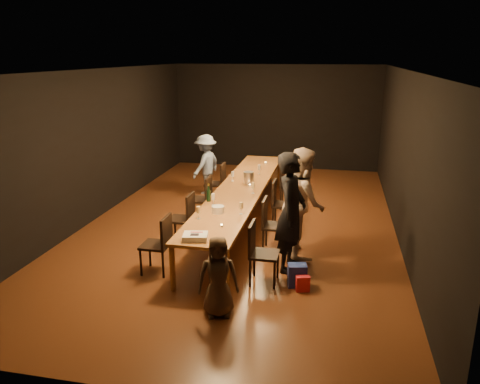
% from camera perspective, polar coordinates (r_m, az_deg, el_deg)
% --- Properties ---
extents(ground, '(10.00, 10.00, 0.00)m').
position_cam_1_polar(ground, '(9.44, 0.11, -3.85)').
color(ground, '#492312').
rests_on(ground, ground).
extents(room_shell, '(6.04, 10.04, 3.02)m').
position_cam_1_polar(room_shell, '(8.94, 0.12, 8.74)').
color(room_shell, black).
rests_on(room_shell, ground).
extents(table, '(0.90, 6.00, 0.75)m').
position_cam_1_polar(table, '(9.22, 0.12, 0.24)').
color(table, brown).
rests_on(table, ground).
extents(chair_right_0, '(0.42, 0.42, 0.93)m').
position_cam_1_polar(chair_right_0, '(6.94, 2.99, -7.50)').
color(chair_right_0, black).
rests_on(chair_right_0, ground).
extents(chair_right_1, '(0.42, 0.42, 0.93)m').
position_cam_1_polar(chair_right_1, '(8.04, 4.32, -4.08)').
color(chair_right_1, black).
rests_on(chair_right_1, ground).
extents(chair_right_2, '(0.42, 0.42, 0.93)m').
position_cam_1_polar(chair_right_2, '(9.17, 5.33, -1.48)').
color(chair_right_2, black).
rests_on(chair_right_2, ground).
extents(chair_right_3, '(0.42, 0.42, 0.93)m').
position_cam_1_polar(chair_right_3, '(10.31, 6.11, 0.54)').
color(chair_right_3, black).
rests_on(chair_right_3, ground).
extents(chair_left_0, '(0.42, 0.42, 0.93)m').
position_cam_1_polar(chair_left_0, '(7.37, -10.27, -6.29)').
color(chair_left_0, black).
rests_on(chair_left_0, ground).
extents(chair_left_1, '(0.42, 0.42, 0.93)m').
position_cam_1_polar(chair_left_1, '(8.41, -7.25, -3.22)').
color(chair_left_1, black).
rests_on(chair_left_1, ground).
extents(chair_left_2, '(0.42, 0.42, 0.93)m').
position_cam_1_polar(chair_left_2, '(9.49, -4.91, -0.83)').
color(chair_left_2, black).
rests_on(chair_left_2, ground).
extents(chair_left_3, '(0.42, 0.42, 0.93)m').
position_cam_1_polar(chair_left_3, '(10.60, -3.07, 1.06)').
color(chair_left_3, black).
rests_on(chair_left_3, ground).
extents(woman_birthday, '(0.52, 0.73, 1.89)m').
position_cam_1_polar(woman_birthday, '(7.24, 6.22, -2.47)').
color(woman_birthday, black).
rests_on(woman_birthday, ground).
extents(woman_tan, '(0.93, 1.06, 1.84)m').
position_cam_1_polar(woman_tan, '(7.83, 7.59, -1.25)').
color(woman_tan, beige).
rests_on(woman_tan, ground).
extents(man_blue, '(0.80, 1.05, 1.44)m').
position_cam_1_polar(man_blue, '(11.33, -4.19, 3.39)').
color(man_blue, '#7F97C5').
rests_on(man_blue, ground).
extents(child, '(0.60, 0.48, 1.08)m').
position_cam_1_polar(child, '(6.10, -2.68, -10.26)').
color(child, '#443426').
rests_on(child, ground).
extents(gift_bag_red, '(0.22, 0.15, 0.23)m').
position_cam_1_polar(gift_bag_red, '(6.90, 7.65, -11.00)').
color(gift_bag_red, red).
rests_on(gift_bag_red, ground).
extents(gift_bag_blue, '(0.30, 0.23, 0.34)m').
position_cam_1_polar(gift_bag_blue, '(7.00, 6.97, -10.05)').
color(gift_bag_blue, '#233797').
rests_on(gift_bag_blue, ground).
extents(birthday_cake, '(0.39, 0.34, 0.08)m').
position_cam_1_polar(birthday_cake, '(6.71, -5.47, -5.42)').
color(birthday_cake, white).
rests_on(birthday_cake, table).
extents(plate_stack, '(0.27, 0.27, 0.12)m').
position_cam_1_polar(plate_stack, '(7.75, -2.70, -2.14)').
color(plate_stack, white).
rests_on(plate_stack, table).
extents(champagne_bottle, '(0.10, 0.10, 0.32)m').
position_cam_1_polar(champagne_bottle, '(8.34, -3.85, -0.06)').
color(champagne_bottle, black).
rests_on(champagne_bottle, table).
extents(ice_bucket, '(0.25, 0.25, 0.23)m').
position_cam_1_polar(ice_bucket, '(9.52, 1.05, 1.79)').
color(ice_bucket, silver).
rests_on(ice_bucket, table).
extents(wineglass_0, '(0.06, 0.06, 0.21)m').
position_cam_1_polar(wineglass_0, '(7.49, -5.10, -2.52)').
color(wineglass_0, beige).
rests_on(wineglass_0, table).
extents(wineglass_1, '(0.06, 0.06, 0.21)m').
position_cam_1_polar(wineglass_1, '(7.67, 0.14, -1.99)').
color(wineglass_1, beige).
rests_on(wineglass_1, table).
extents(wineglass_2, '(0.06, 0.06, 0.21)m').
position_cam_1_polar(wineglass_2, '(8.14, -3.29, -0.91)').
color(wineglass_2, silver).
rests_on(wineglass_2, table).
extents(wineglass_3, '(0.06, 0.06, 0.21)m').
position_cam_1_polar(wineglass_3, '(8.81, 1.60, 0.48)').
color(wineglass_3, beige).
rests_on(wineglass_3, table).
extents(wineglass_4, '(0.06, 0.06, 0.21)m').
position_cam_1_polar(wineglass_4, '(9.67, -0.90, 1.94)').
color(wineglass_4, silver).
rests_on(wineglass_4, table).
extents(wineglass_5, '(0.06, 0.06, 0.21)m').
position_cam_1_polar(wineglass_5, '(10.25, 2.35, 2.77)').
color(wineglass_5, silver).
rests_on(wineglass_5, table).
extents(tealight_near, '(0.05, 0.05, 0.03)m').
position_cam_1_polar(tealight_near, '(7.16, -2.26, -4.13)').
color(tealight_near, '#B2B7B2').
rests_on(tealight_near, table).
extents(tealight_mid, '(0.05, 0.05, 0.03)m').
position_cam_1_polar(tealight_mid, '(9.32, 1.21, 0.82)').
color(tealight_mid, '#B2B7B2').
rests_on(tealight_mid, table).
extents(tealight_far, '(0.05, 0.05, 0.03)m').
position_cam_1_polar(tealight_far, '(11.27, 3.14, 3.57)').
color(tealight_far, '#B2B7B2').
rests_on(tealight_far, table).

